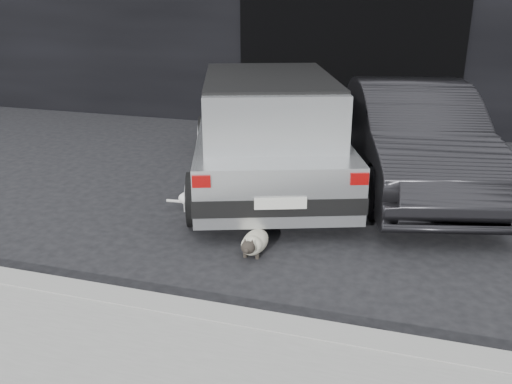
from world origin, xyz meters
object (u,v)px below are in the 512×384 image
(second_car, at_px, (413,136))
(cat_white, at_px, (200,198))
(silver_hatchback, at_px, (267,126))
(cat_siamese, at_px, (254,243))

(second_car, distance_m, cat_white, 2.93)
(silver_hatchback, distance_m, cat_siamese, 2.20)
(silver_hatchback, distance_m, cat_white, 1.41)
(second_car, xyz_separation_m, cat_white, (-2.37, -1.65, -0.52))
(silver_hatchback, height_order, cat_siamese, silver_hatchback)
(cat_white, bearing_deg, cat_siamese, 36.28)
(silver_hatchback, xyz_separation_m, cat_siamese, (0.44, -2.05, -0.70))
(silver_hatchback, xyz_separation_m, cat_white, (-0.52, -1.14, -0.66))
(silver_hatchback, relative_size, second_car, 1.07)
(second_car, relative_size, cat_white, 6.14)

